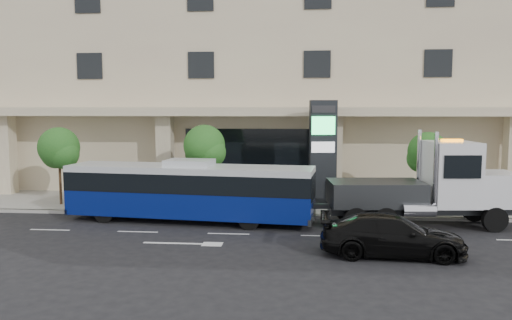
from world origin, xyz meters
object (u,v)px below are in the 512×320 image
at_px(city_bus, 190,190).
at_px(signage_pylon, 323,153).
at_px(tow_truck, 431,187).
at_px(black_sedan, 392,235).

distance_m(city_bus, signage_pylon, 7.43).
bearing_deg(signage_pylon, tow_truck, -45.93).
bearing_deg(tow_truck, signage_pylon, 138.60).
distance_m(black_sedan, signage_pylon, 8.85).
bearing_deg(black_sedan, city_bus, 63.29).
relative_size(tow_truck, signage_pylon, 1.71).
height_order(tow_truck, black_sedan, tow_truck).
relative_size(city_bus, black_sedan, 2.28).
bearing_deg(city_bus, signage_pylon, 34.72).
height_order(city_bus, tow_truck, tow_truck).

